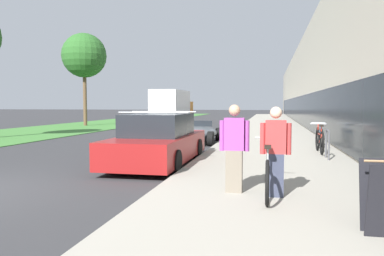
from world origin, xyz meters
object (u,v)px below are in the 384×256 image
(cruiser_bike_nearest, at_px, (320,141))
(street_tree_far, at_px, (84,56))
(cruiser_bike_middle, at_px, (320,136))
(bike_rack_hoop, at_px, (328,141))
(parked_sedan_curbside, at_px, (159,141))
(person_rider, at_px, (275,152))
(moving_truck, at_px, (173,107))
(person_bystander, at_px, (234,148))
(tandem_bicycle, at_px, (268,170))
(vintage_roadster_curbside, at_px, (197,133))

(cruiser_bike_nearest, xyz_separation_m, street_tree_far, (-15.76, 14.41, 4.94))
(cruiser_bike_middle, xyz_separation_m, street_tree_far, (-16.03, 12.23, 4.96))
(cruiser_bike_nearest, distance_m, cruiser_bike_middle, 2.19)
(bike_rack_hoop, relative_size, parked_sedan_curbside, 0.18)
(person_rider, xyz_separation_m, moving_truck, (-8.40, 25.16, 0.57))
(person_rider, height_order, cruiser_bike_middle, person_rider)
(person_bystander, height_order, parked_sedan_curbside, person_bystander)
(person_bystander, bearing_deg, tandem_bicycle, 16.54)
(person_bystander, bearing_deg, cruiser_bike_middle, 73.18)
(tandem_bicycle, height_order, person_rider, person_rider)
(cruiser_bike_nearest, bearing_deg, parked_sedan_curbside, -151.13)
(tandem_bicycle, distance_m, person_bystander, 0.73)
(bike_rack_hoop, xyz_separation_m, cruiser_bike_nearest, (-0.04, 1.41, -0.12))
(cruiser_bike_middle, bearing_deg, moving_truck, 121.13)
(cruiser_bike_nearest, relative_size, parked_sedan_curbside, 0.39)
(tandem_bicycle, height_order, cruiser_bike_middle, tandem_bicycle)
(bike_rack_hoop, relative_size, street_tree_far, 0.12)
(bike_rack_hoop, distance_m, cruiser_bike_middle, 3.59)
(parked_sedan_curbside, bearing_deg, cruiser_bike_nearest, 28.87)
(person_rider, distance_m, vintage_roadster_curbside, 10.14)
(street_tree_far, bearing_deg, parked_sedan_curbside, -56.75)
(vintage_roadster_curbside, bearing_deg, parked_sedan_curbside, -89.55)
(tandem_bicycle, relative_size, person_rider, 1.81)
(person_rider, relative_size, parked_sedan_curbside, 0.32)
(person_bystander, relative_size, cruiser_bike_nearest, 0.85)
(cruiser_bike_nearest, distance_m, parked_sedan_curbside, 5.30)
(tandem_bicycle, bearing_deg, person_bystander, -163.46)
(cruiser_bike_nearest, height_order, vintage_roadster_curbside, cruiser_bike_nearest)
(vintage_roadster_curbside, relative_size, moving_truck, 0.57)
(cruiser_bike_middle, xyz_separation_m, parked_sedan_curbside, (-4.91, -4.73, 0.16))
(moving_truck, bearing_deg, cruiser_bike_middle, -58.87)
(person_rider, distance_m, cruiser_bike_nearest, 6.36)
(tandem_bicycle, distance_m, street_tree_far, 25.17)
(person_rider, relative_size, street_tree_far, 0.21)
(tandem_bicycle, xyz_separation_m, cruiser_bike_nearest, (1.61, 5.82, 0.00))
(cruiser_bike_nearest, bearing_deg, vintage_roadster_curbside, 143.73)
(vintage_roadster_curbside, distance_m, moving_truck, 16.44)
(parked_sedan_curbside, distance_m, moving_truck, 22.20)
(person_bystander, bearing_deg, moving_truck, 107.11)
(tandem_bicycle, distance_m, person_rider, 0.53)
(parked_sedan_curbside, height_order, moving_truck, moving_truck)
(person_bystander, xyz_separation_m, vintage_roadster_curbside, (-2.48, 9.43, -0.49))
(bike_rack_hoop, bearing_deg, parked_sedan_curbside, -166.18)
(cruiser_bike_middle, height_order, parked_sedan_curbside, parked_sedan_curbside)
(person_rider, relative_size, cruiser_bike_nearest, 0.83)
(person_rider, height_order, vintage_roadster_curbside, person_rider)
(bike_rack_hoop, relative_size, cruiser_bike_nearest, 0.46)
(cruiser_bike_nearest, xyz_separation_m, moving_truck, (-9.89, 18.99, 0.94))
(person_rider, relative_size, person_bystander, 0.98)
(parked_sedan_curbside, bearing_deg, tandem_bicycle, -47.17)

